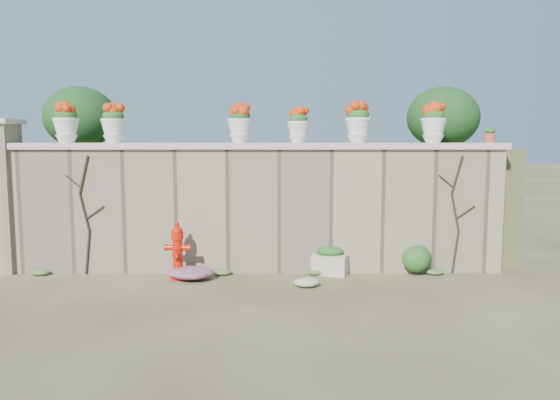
{
  "coord_description": "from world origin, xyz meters",
  "views": [
    {
      "loc": [
        0.38,
        -7.01,
        2.17
      ],
      "look_at": [
        0.42,
        1.4,
        1.22
      ],
      "focal_mm": 35.0,
      "sensor_mm": 36.0,
      "label": 1
    }
  ],
  "objects_px": {
    "fire_hydrant": "(178,251)",
    "planter_box": "(330,261)",
    "urn_pot_0": "(66,123)",
    "terracotta_pot": "(490,136)"
  },
  "relations": [
    {
      "from": "planter_box",
      "to": "terracotta_pot",
      "type": "distance_m",
      "value": 3.27
    },
    {
      "from": "fire_hydrant",
      "to": "urn_pot_0",
      "type": "xyz_separation_m",
      "value": [
        -1.84,
        0.53,
        1.97
      ]
    },
    {
      "from": "planter_box",
      "to": "urn_pot_0",
      "type": "relative_size",
      "value": 0.98
    },
    {
      "from": "planter_box",
      "to": "urn_pot_0",
      "type": "height_order",
      "value": "urn_pot_0"
    },
    {
      "from": "terracotta_pot",
      "to": "planter_box",
      "type": "bearing_deg",
      "value": -174.46
    },
    {
      "from": "urn_pot_0",
      "to": "terracotta_pot",
      "type": "relative_size",
      "value": 2.56
    },
    {
      "from": "fire_hydrant",
      "to": "planter_box",
      "type": "distance_m",
      "value": 2.41
    },
    {
      "from": "fire_hydrant",
      "to": "planter_box",
      "type": "bearing_deg",
      "value": 11.71
    },
    {
      "from": "fire_hydrant",
      "to": "terracotta_pot",
      "type": "bearing_deg",
      "value": 11.06
    },
    {
      "from": "fire_hydrant",
      "to": "terracotta_pot",
      "type": "relative_size",
      "value": 3.6
    }
  ]
}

